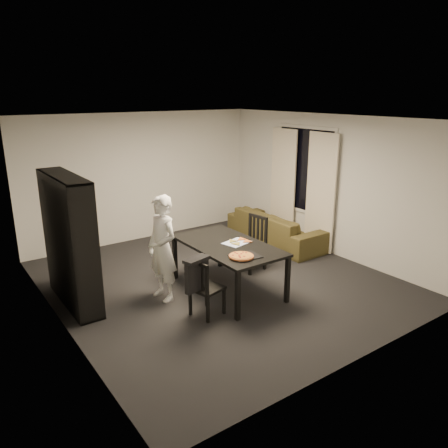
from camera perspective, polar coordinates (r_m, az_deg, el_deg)
room at (r=6.81m, az=-0.71°, el=2.62°), size 5.01×5.51×2.61m
window_pane at (r=8.80m, az=10.52°, el=6.94°), size 0.02×1.40×1.60m
window_frame at (r=8.80m, az=10.50°, el=6.94°), size 0.03×1.52×1.72m
curtain_left at (r=8.46m, az=12.50°, el=4.00°), size 0.03×0.70×2.25m
curtain_right at (r=9.17m, az=7.71°, el=5.24°), size 0.03×0.70×2.25m
bookshelf at (r=6.56m, az=-19.51°, el=-2.13°), size 0.35×1.50×1.90m
dining_table at (r=6.68m, az=0.50°, el=-3.17°), size 1.01×1.81×0.76m
chair_left at (r=5.97m, az=-2.77°, el=-7.92°), size 0.47×0.47×0.83m
chair_right at (r=7.58m, az=3.88°, el=-1.94°), size 0.49×0.49×0.94m
draped_jacket at (r=5.81m, az=-3.57°, el=-6.37°), size 0.40×0.25×0.46m
person at (r=6.43m, az=-8.05°, el=-3.17°), size 0.44×0.62×1.58m
baking_tray at (r=6.16m, az=2.80°, el=-4.23°), size 0.42×0.35×0.01m
pepperoni_pizza at (r=6.11m, az=2.28°, el=-4.21°), size 0.35×0.35×0.03m
kitchen_towel at (r=6.71m, az=1.67°, el=-2.44°), size 0.46×0.38×0.01m
pizza_slices at (r=6.73m, az=2.00°, el=-2.27°), size 0.40×0.35×0.01m
sofa at (r=8.95m, az=6.81°, el=-0.50°), size 0.86×2.20×0.64m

